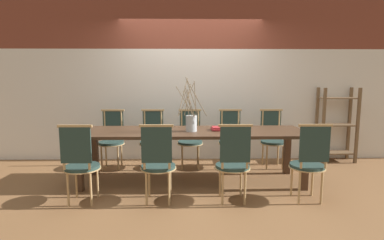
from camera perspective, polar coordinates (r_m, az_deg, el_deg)
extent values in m
plane|color=brown|center=(4.40, 0.00, -11.63)|extent=(16.00, 16.00, 0.00)
cube|color=silver|center=(5.44, -0.25, 2.86)|extent=(12.00, 0.06, 1.99)
cube|color=brown|center=(5.53, -0.26, 19.60)|extent=(12.00, 0.06, 1.21)
cube|color=#422B1C|center=(4.21, 0.00, -2.29)|extent=(3.17, 0.90, 0.04)
cube|color=#422B1C|center=(4.20, -20.75, -8.04)|extent=(0.09, 0.09, 0.70)
cube|color=#422B1C|center=(4.26, 20.65, -7.84)|extent=(0.09, 0.09, 0.70)
cube|color=#422B1C|center=(4.84, -18.00, -5.87)|extent=(0.09, 0.09, 0.70)
cube|color=#422B1C|center=(4.88, 17.66, -5.72)|extent=(0.09, 0.09, 0.70)
cylinder|color=#233833|center=(3.82, -20.16, -8.36)|extent=(0.40, 0.40, 0.04)
cylinder|color=tan|center=(3.83, -20.14, -8.69)|extent=(0.43, 0.43, 0.01)
cylinder|color=tan|center=(4.05, -21.18, -10.83)|extent=(0.03, 0.03, 0.41)
cylinder|color=tan|center=(3.96, -17.55, -11.04)|extent=(0.03, 0.03, 0.41)
cylinder|color=tan|center=(3.81, -22.56, -12.04)|extent=(0.03, 0.03, 0.41)
cylinder|color=tan|center=(3.73, -18.71, -12.31)|extent=(0.03, 0.03, 0.41)
cylinder|color=tan|center=(3.65, -23.34, -4.83)|extent=(0.03, 0.03, 0.51)
cylinder|color=tan|center=(3.55, -19.10, -4.96)|extent=(0.03, 0.03, 0.51)
cube|color=#233833|center=(3.59, -21.30, -4.52)|extent=(0.34, 0.02, 0.41)
cube|color=tan|center=(3.55, -21.44, -1.10)|extent=(0.38, 0.03, 0.03)
cylinder|color=#233833|center=(3.63, -6.41, -8.76)|extent=(0.40, 0.40, 0.04)
cylinder|color=tan|center=(3.64, -6.41, -9.12)|extent=(0.43, 0.43, 0.01)
cylinder|color=tan|center=(3.84, -8.17, -11.39)|extent=(0.03, 0.03, 0.41)
cylinder|color=tan|center=(3.81, -4.17, -11.45)|extent=(0.03, 0.03, 0.41)
cylinder|color=tan|center=(3.59, -8.69, -12.76)|extent=(0.03, 0.03, 0.41)
cylinder|color=tan|center=(3.57, -4.40, -12.84)|extent=(0.03, 0.03, 0.41)
cylinder|color=tan|center=(3.41, -9.12, -5.13)|extent=(0.03, 0.03, 0.51)
cylinder|color=tan|center=(3.38, -4.36, -5.16)|extent=(0.03, 0.03, 0.51)
cube|color=#233833|center=(3.38, -6.77, -4.75)|extent=(0.34, 0.02, 0.41)
cube|color=tan|center=(3.35, -6.82, -1.13)|extent=(0.38, 0.03, 0.03)
cylinder|color=#233833|center=(3.65, 7.71, -8.66)|extent=(0.40, 0.40, 0.04)
cylinder|color=tan|center=(3.66, 7.70, -9.02)|extent=(0.43, 0.43, 0.01)
cylinder|color=tan|center=(3.83, 5.36, -11.38)|extent=(0.03, 0.03, 0.41)
cylinder|color=tan|center=(3.87, 9.30, -11.26)|extent=(0.03, 0.03, 0.41)
cylinder|color=tan|center=(3.58, 5.84, -12.75)|extent=(0.03, 0.03, 0.41)
cylinder|color=tan|center=(3.62, 10.06, -12.59)|extent=(0.03, 0.03, 0.41)
cylinder|color=tan|center=(3.40, 5.87, -5.11)|extent=(0.03, 0.03, 0.51)
cylinder|color=tan|center=(3.45, 10.55, -5.03)|extent=(0.03, 0.03, 0.51)
cube|color=#233833|center=(3.41, 8.25, -4.67)|extent=(0.34, 0.02, 0.41)
cube|color=tan|center=(3.38, 8.30, -1.08)|extent=(0.38, 0.03, 0.03)
cylinder|color=#233833|center=(3.89, 21.07, -8.10)|extent=(0.40, 0.40, 0.04)
cylinder|color=tan|center=(3.90, 21.06, -8.43)|extent=(0.43, 0.43, 0.01)
cylinder|color=tan|center=(4.03, 18.44, -10.78)|extent=(0.03, 0.03, 0.41)
cylinder|color=tan|center=(4.12, 21.94, -10.52)|extent=(0.03, 0.03, 0.41)
cylinder|color=tan|center=(3.80, 19.79, -11.99)|extent=(0.03, 0.03, 0.41)
cylinder|color=tan|center=(3.90, 23.47, -11.67)|extent=(0.03, 0.03, 0.41)
cylinder|color=tan|center=(3.62, 20.22, -4.76)|extent=(0.03, 0.03, 0.51)
cylinder|color=tan|center=(3.73, 24.28, -4.61)|extent=(0.03, 0.03, 0.51)
cube|color=#233833|center=(3.67, 22.33, -4.31)|extent=(0.34, 0.02, 0.41)
cube|color=tan|center=(3.63, 22.48, -0.97)|extent=(0.38, 0.03, 0.03)
cylinder|color=#233833|center=(5.09, -15.12, -4.16)|extent=(0.40, 0.40, 0.04)
cylinder|color=tan|center=(5.10, -15.11, -4.42)|extent=(0.43, 0.43, 0.01)
cylinder|color=tan|center=(4.99, -13.92, -7.02)|extent=(0.03, 0.03, 0.41)
cylinder|color=tan|center=(5.05, -16.84, -6.93)|extent=(0.03, 0.03, 0.41)
cylinder|color=tan|center=(5.24, -13.28, -6.29)|extent=(0.03, 0.03, 0.41)
cylinder|color=tan|center=(5.30, -16.07, -6.22)|extent=(0.03, 0.03, 0.41)
cylinder|color=tan|center=(5.18, -13.25, -0.83)|extent=(0.03, 0.03, 0.51)
cylinder|color=tan|center=(5.25, -16.27, -0.83)|extent=(0.03, 0.03, 0.51)
cube|color=#233833|center=(5.21, -14.77, -0.54)|extent=(0.34, 0.02, 0.41)
cube|color=tan|center=(5.18, -14.86, 1.81)|extent=(0.38, 0.03, 0.03)
cylinder|color=#233833|center=(4.97, -7.59, -4.24)|extent=(0.40, 0.40, 0.04)
cylinder|color=tan|center=(4.98, -7.58, -4.51)|extent=(0.43, 0.43, 0.01)
cylinder|color=tan|center=(4.89, -6.17, -7.15)|extent=(0.03, 0.03, 0.41)
cylinder|color=tan|center=(4.92, -9.24, -7.11)|extent=(0.03, 0.03, 0.41)
cylinder|color=tan|center=(5.14, -5.91, -6.39)|extent=(0.03, 0.03, 0.41)
cylinder|color=tan|center=(5.17, -8.83, -6.37)|extent=(0.03, 0.03, 0.41)
cylinder|color=tan|center=(5.08, -5.84, -0.83)|extent=(0.03, 0.03, 0.51)
cylinder|color=tan|center=(5.11, -9.00, -0.83)|extent=(0.03, 0.03, 0.51)
cube|color=#233833|center=(5.09, -7.42, -0.53)|extent=(0.34, 0.02, 0.41)
cube|color=tan|center=(5.06, -7.47, 1.87)|extent=(0.38, 0.03, 0.03)
cylinder|color=#233833|center=(4.94, -0.36, -4.25)|extent=(0.40, 0.40, 0.04)
cylinder|color=tan|center=(4.95, -0.36, -4.52)|extent=(0.43, 0.43, 0.01)
cylinder|color=tan|center=(4.87, 1.22, -7.15)|extent=(0.03, 0.03, 0.41)
cylinder|color=tan|center=(4.87, -1.90, -7.16)|extent=(0.03, 0.03, 0.41)
cylinder|color=tan|center=(5.12, 1.10, -6.40)|extent=(0.03, 0.03, 0.41)
cylinder|color=tan|center=(5.12, -1.86, -6.41)|extent=(0.03, 0.03, 0.41)
cylinder|color=tan|center=(5.07, 1.21, -0.81)|extent=(0.03, 0.03, 0.51)
cylinder|color=tan|center=(5.06, -1.99, -0.82)|extent=(0.03, 0.03, 0.51)
cube|color=#233833|center=(5.06, -0.39, -0.52)|extent=(0.34, 0.02, 0.41)
cube|color=tan|center=(5.03, -0.39, 1.90)|extent=(0.38, 0.03, 0.03)
cylinder|color=#233833|center=(5.00, 7.49, -4.19)|extent=(0.40, 0.40, 0.04)
cylinder|color=tan|center=(5.00, 7.49, -4.45)|extent=(0.43, 0.43, 0.01)
cylinder|color=tan|center=(4.94, 9.19, -7.02)|extent=(0.03, 0.03, 0.41)
cylinder|color=tan|center=(4.90, 6.15, -7.09)|extent=(0.03, 0.03, 0.41)
cylinder|color=tan|center=(5.19, 8.68, -6.29)|extent=(0.03, 0.03, 0.41)
cylinder|color=tan|center=(5.16, 5.78, -6.34)|extent=(0.03, 0.03, 0.41)
cylinder|color=tan|center=(5.14, 8.82, -0.78)|extent=(0.03, 0.03, 0.51)
cylinder|color=tan|center=(5.10, 5.69, -0.79)|extent=(0.03, 0.03, 0.51)
cube|color=#233833|center=(5.12, 7.26, -0.50)|extent=(0.34, 0.02, 0.41)
cube|color=tan|center=(5.09, 7.31, 1.90)|extent=(0.38, 0.03, 0.03)
cylinder|color=#233833|center=(5.15, 15.18, -4.04)|extent=(0.40, 0.40, 0.04)
cylinder|color=tan|center=(5.15, 15.17, -4.30)|extent=(0.43, 0.43, 0.01)
cylinder|color=tan|center=(5.11, 16.92, -6.77)|extent=(0.03, 0.03, 0.41)
cylinder|color=tan|center=(5.04, 14.06, -6.88)|extent=(0.03, 0.03, 0.41)
cylinder|color=tan|center=(5.35, 16.06, -6.08)|extent=(0.03, 0.03, 0.41)
cylinder|color=tan|center=(5.28, 13.32, -6.17)|extent=(0.03, 0.03, 0.41)
cylinder|color=tan|center=(5.30, 16.24, -0.74)|extent=(0.03, 0.03, 0.51)
cylinder|color=tan|center=(5.22, 13.28, -0.76)|extent=(0.03, 0.03, 0.51)
cube|color=#233833|center=(5.26, 14.76, -0.46)|extent=(0.34, 0.02, 0.41)
cube|color=tan|center=(5.23, 14.86, 1.87)|extent=(0.38, 0.03, 0.03)
cylinder|color=#B2BCC1|center=(4.13, -0.13, -0.66)|extent=(0.15, 0.15, 0.22)
cylinder|color=brown|center=(4.01, 0.05, 4.42)|extent=(0.18, 0.03, 0.52)
cylinder|color=brown|center=(4.14, -0.88, 3.89)|extent=(0.09, 0.12, 0.43)
cylinder|color=brown|center=(4.04, -0.58, 3.27)|extent=(0.13, 0.08, 0.36)
cylinder|color=brown|center=(4.07, -0.47, 3.31)|extent=(0.07, 0.06, 0.36)
cylinder|color=brown|center=(4.06, -1.10, 3.16)|extent=(0.09, 0.15, 0.34)
cylinder|color=brown|center=(4.08, 0.60, 4.14)|extent=(0.04, 0.11, 0.47)
cylinder|color=brown|center=(4.20, -1.06, 4.01)|extent=(0.22, 0.14, 0.44)
cylinder|color=brown|center=(3.96, 0.94, 4.17)|extent=(0.28, 0.15, 0.50)
cylinder|color=brown|center=(3.97, -1.30, 3.52)|extent=(0.26, 0.18, 0.41)
cylinder|color=brown|center=(4.16, -1.75, 4.49)|extent=(0.14, 0.24, 0.52)
cylinder|color=brown|center=(4.03, -0.44, 3.62)|extent=(0.14, 0.06, 0.41)
cube|color=maroon|center=(4.25, 5.34, -1.88)|extent=(0.25, 0.21, 0.01)
cube|color=maroon|center=(4.25, 5.29, -1.68)|extent=(0.25, 0.22, 0.02)
cube|color=maroon|center=(4.25, 5.21, -1.43)|extent=(0.20, 0.20, 0.02)
cube|color=brown|center=(5.63, 23.72, -1.08)|extent=(0.04, 0.04, 1.32)
cube|color=brown|center=(5.91, 29.00, -1.01)|extent=(0.04, 0.04, 1.32)
cube|color=brown|center=(5.88, 22.62, -0.68)|extent=(0.04, 0.04, 1.32)
cube|color=brown|center=(6.14, 27.74, -0.63)|extent=(0.04, 0.04, 1.32)
cube|color=brown|center=(5.97, 25.54, -5.60)|extent=(0.60, 0.27, 0.02)
cube|color=brown|center=(5.88, 25.82, -0.85)|extent=(0.60, 0.27, 0.02)
cube|color=brown|center=(5.84, 26.10, 3.76)|extent=(0.60, 0.27, 0.02)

